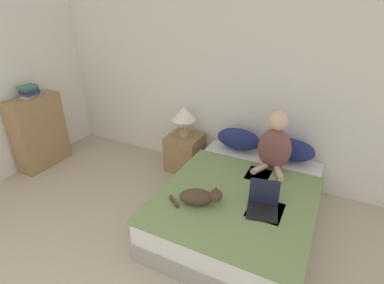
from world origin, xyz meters
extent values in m
cube|color=silver|center=(0.00, 3.82, 1.27)|extent=(6.19, 0.05, 2.55)
cube|color=#9E998E|center=(0.59, 2.77, 0.10)|extent=(1.48, 1.97, 0.21)
cube|color=silver|center=(0.59, 2.77, 0.32)|extent=(1.46, 1.94, 0.23)
cube|color=#758E56|center=(0.59, 2.57, 0.45)|extent=(1.52, 1.58, 0.02)
cube|color=#3D4784|center=(0.67, 3.10, 0.46)|extent=(0.26, 0.31, 0.01)
cube|color=#3D4784|center=(0.90, 2.52, 0.46)|extent=(0.32, 0.35, 0.01)
ellipsoid|color=navy|center=(0.25, 3.60, 0.60)|extent=(0.57, 0.25, 0.28)
ellipsoid|color=navy|center=(0.92, 3.60, 0.60)|extent=(0.57, 0.25, 0.28)
ellipsoid|color=brown|center=(0.77, 3.32, 0.71)|extent=(0.38, 0.21, 0.50)
sphere|color=#DBB293|center=(0.77, 3.32, 1.06)|extent=(0.22, 0.22, 0.22)
cylinder|color=#DBB293|center=(0.67, 3.19, 0.50)|extent=(0.18, 0.27, 0.07)
cylinder|color=#DBB293|center=(0.88, 3.19, 0.50)|extent=(0.18, 0.27, 0.07)
ellipsoid|color=#473828|center=(0.28, 2.30, 0.54)|extent=(0.37, 0.28, 0.16)
sphere|color=#473828|center=(0.45, 2.37, 0.57)|extent=(0.13, 0.13, 0.13)
cone|color=#473828|center=(0.44, 2.40, 0.62)|extent=(0.06, 0.06, 0.06)
cone|color=#473828|center=(0.47, 2.34, 0.62)|extent=(0.06, 0.06, 0.06)
cylinder|color=#473828|center=(0.08, 2.22, 0.48)|extent=(0.16, 0.14, 0.04)
cube|color=black|center=(0.89, 2.46, 0.47)|extent=(0.33, 0.30, 0.02)
cube|color=black|center=(0.86, 2.60, 0.60)|extent=(0.29, 0.12, 0.24)
cube|color=#937047|center=(-0.50, 3.52, 0.26)|extent=(0.45, 0.44, 0.52)
sphere|color=tan|center=(-0.50, 3.29, 0.38)|extent=(0.03, 0.03, 0.03)
cylinder|color=tan|center=(-0.51, 3.53, 0.55)|extent=(0.14, 0.14, 0.06)
cylinder|color=tan|center=(-0.51, 3.53, 0.67)|extent=(0.02, 0.02, 0.17)
cone|color=white|center=(-0.51, 3.53, 0.86)|extent=(0.34, 0.34, 0.19)
cube|color=#99754C|center=(-2.42, 2.69, 0.52)|extent=(0.28, 0.72, 1.04)
cube|color=beige|center=(-2.43, 2.70, 1.06)|extent=(0.17, 0.23, 0.02)
cube|color=#334C8E|center=(-2.42, 2.69, 1.08)|extent=(0.16, 0.19, 0.03)
cube|color=#2D2D33|center=(-2.43, 2.70, 1.12)|extent=(0.19, 0.20, 0.04)
cube|color=#334C8E|center=(-2.42, 2.70, 1.16)|extent=(0.15, 0.21, 0.03)
cube|color=#3D7A51|center=(-2.43, 2.68, 1.19)|extent=(0.15, 0.22, 0.03)
camera|label=1|loc=(1.30, 0.19, 2.29)|focal=28.00mm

